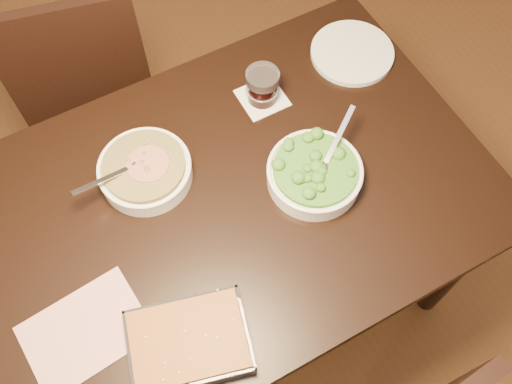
{
  "coord_description": "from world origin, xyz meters",
  "views": [
    {
      "loc": [
        -0.23,
        -0.62,
        2.04
      ],
      "look_at": [
        0.09,
        -0.05,
        0.8
      ],
      "focal_mm": 40.0,
      "sensor_mm": 36.0,
      "label": 1
    }
  ],
  "objects_px": {
    "chair_far": "(85,73)",
    "wine_tumbler": "(262,86)",
    "baking_dish": "(189,342)",
    "broccoli_bowl": "(315,173)",
    "dinner_plate": "(352,53)",
    "stew_bowl": "(145,170)",
    "table": "(220,218)"
  },
  "relations": [
    {
      "from": "broccoli_bowl",
      "to": "chair_far",
      "type": "height_order",
      "value": "chair_far"
    },
    {
      "from": "broccoli_bowl",
      "to": "wine_tumbler",
      "type": "relative_size",
      "value": 2.54
    },
    {
      "from": "stew_bowl",
      "to": "wine_tumbler",
      "type": "height_order",
      "value": "wine_tumbler"
    },
    {
      "from": "dinner_plate",
      "to": "wine_tumbler",
      "type": "bearing_deg",
      "value": -177.62
    },
    {
      "from": "broccoli_bowl",
      "to": "chair_far",
      "type": "xyz_separation_m",
      "value": [
        -0.38,
        0.83,
        -0.27
      ]
    },
    {
      "from": "wine_tumbler",
      "to": "dinner_plate",
      "type": "distance_m",
      "value": 0.31
    },
    {
      "from": "baking_dish",
      "to": "broccoli_bowl",
      "type": "bearing_deg",
      "value": 41.26
    },
    {
      "from": "table",
      "to": "broccoli_bowl",
      "type": "xyz_separation_m",
      "value": [
        0.25,
        -0.06,
        0.13
      ]
    },
    {
      "from": "chair_far",
      "to": "wine_tumbler",
      "type": "bearing_deg",
      "value": 138.7
    },
    {
      "from": "stew_bowl",
      "to": "broccoli_bowl",
      "type": "distance_m",
      "value": 0.43
    },
    {
      "from": "table",
      "to": "chair_far",
      "type": "height_order",
      "value": "chair_far"
    },
    {
      "from": "dinner_plate",
      "to": "chair_far",
      "type": "xyz_separation_m",
      "value": [
        -0.7,
        0.53,
        -0.25
      ]
    },
    {
      "from": "wine_tumbler",
      "to": "baking_dish",
      "type": "bearing_deg",
      "value": -132.28
    },
    {
      "from": "broccoli_bowl",
      "to": "dinner_plate",
      "type": "xyz_separation_m",
      "value": [
        0.32,
        0.3,
        -0.03
      ]
    },
    {
      "from": "table",
      "to": "chair_far",
      "type": "relative_size",
      "value": 1.52
    },
    {
      "from": "baking_dish",
      "to": "dinner_plate",
      "type": "relative_size",
      "value": 1.26
    },
    {
      "from": "table",
      "to": "broccoli_bowl",
      "type": "height_order",
      "value": "broccoli_bowl"
    },
    {
      "from": "broccoli_bowl",
      "to": "baking_dish",
      "type": "distance_m",
      "value": 0.52
    },
    {
      "from": "stew_bowl",
      "to": "baking_dish",
      "type": "xyz_separation_m",
      "value": [
        -0.09,
        -0.44,
        -0.01
      ]
    },
    {
      "from": "table",
      "to": "broccoli_bowl",
      "type": "distance_m",
      "value": 0.28
    },
    {
      "from": "wine_tumbler",
      "to": "chair_far",
      "type": "height_order",
      "value": "chair_far"
    },
    {
      "from": "table",
      "to": "stew_bowl",
      "type": "distance_m",
      "value": 0.24
    },
    {
      "from": "table",
      "to": "dinner_plate",
      "type": "bearing_deg",
      "value": 23.38
    },
    {
      "from": "stew_bowl",
      "to": "baking_dish",
      "type": "distance_m",
      "value": 0.45
    },
    {
      "from": "stew_bowl",
      "to": "baking_dish",
      "type": "bearing_deg",
      "value": -101.41
    },
    {
      "from": "baking_dish",
      "to": "chair_far",
      "type": "relative_size",
      "value": 0.33
    },
    {
      "from": "table",
      "to": "baking_dish",
      "type": "distance_m",
      "value": 0.38
    },
    {
      "from": "stew_bowl",
      "to": "chair_far",
      "type": "distance_m",
      "value": 0.67
    },
    {
      "from": "baking_dish",
      "to": "wine_tumbler",
      "type": "relative_size",
      "value": 3.03
    },
    {
      "from": "table",
      "to": "wine_tumbler",
      "type": "bearing_deg",
      "value": 42.01
    },
    {
      "from": "table",
      "to": "wine_tumbler",
      "type": "xyz_separation_m",
      "value": [
        0.26,
        0.23,
        0.15
      ]
    },
    {
      "from": "broccoli_bowl",
      "to": "stew_bowl",
      "type": "bearing_deg",
      "value": 150.07
    }
  ]
}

